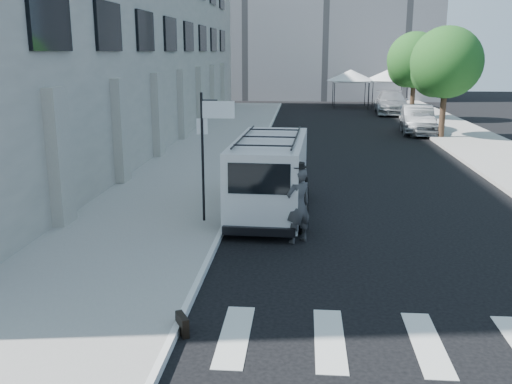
% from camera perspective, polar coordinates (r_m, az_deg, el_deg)
% --- Properties ---
extents(ground, '(120.00, 120.00, 0.00)m').
position_cam_1_polar(ground, '(12.65, 4.05, -7.93)').
color(ground, black).
rests_on(ground, ground).
extents(sidewalk_left, '(4.50, 48.00, 0.15)m').
position_cam_1_polar(sidewalk_left, '(28.46, -4.07, 4.51)').
color(sidewalk_left, gray).
rests_on(sidewalk_left, ground).
extents(sidewalk_right, '(4.00, 56.00, 0.15)m').
position_cam_1_polar(sidewalk_right, '(33.29, 20.33, 5.05)').
color(sidewalk_right, gray).
rests_on(sidewalk_right, ground).
extents(building_left, '(10.00, 44.00, 12.00)m').
position_cam_1_polar(building_left, '(31.95, -17.15, 15.64)').
color(building_left, gray).
rests_on(building_left, ground).
extents(sign_pole, '(1.03, 0.07, 3.50)m').
position_cam_1_polar(sign_pole, '(15.29, -4.54, 6.17)').
color(sign_pole, black).
rests_on(sign_pole, sidewalk_left).
extents(tree_near, '(3.80, 3.83, 6.03)m').
position_cam_1_polar(tree_near, '(32.75, 18.26, 11.95)').
color(tree_near, black).
rests_on(tree_near, ground).
extents(tree_far, '(3.80, 3.83, 6.03)m').
position_cam_1_polar(tree_far, '(41.57, 15.42, 12.41)').
color(tree_far, black).
rests_on(tree_far, ground).
extents(tent_left, '(4.00, 4.00, 3.20)m').
position_cam_1_polar(tent_left, '(49.94, 9.46, 11.43)').
color(tent_left, black).
rests_on(tent_left, ground).
extents(tent_right, '(4.00, 4.00, 3.20)m').
position_cam_1_polar(tent_right, '(50.79, 13.08, 11.30)').
color(tent_right, black).
rests_on(tent_right, ground).
extents(businessman, '(0.84, 0.79, 1.93)m').
position_cam_1_polar(businessman, '(14.24, 4.26, -1.33)').
color(businessman, '#39393C').
rests_on(businessman, ground).
extents(briefcase, '(0.32, 0.44, 0.34)m').
position_cam_1_polar(briefcase, '(10.05, -7.38, -13.00)').
color(briefcase, black).
rests_on(briefcase, ground).
extents(suitcase, '(0.39, 0.48, 1.17)m').
position_cam_1_polar(suitcase, '(15.39, 4.60, -2.71)').
color(suitcase, black).
rests_on(suitcase, ground).
extents(cargo_van, '(2.29, 6.00, 2.24)m').
position_cam_1_polar(cargo_van, '(16.85, 1.44, 1.78)').
color(cargo_van, silver).
rests_on(cargo_van, ground).
extents(parked_car_a, '(1.98, 4.23, 1.40)m').
position_cam_1_polar(parked_car_a, '(34.50, 16.08, 6.70)').
color(parked_car_a, gray).
rests_on(parked_car_a, ground).
extents(parked_car_b, '(2.18, 5.00, 1.60)m').
position_cam_1_polar(parked_car_b, '(35.21, 15.86, 7.01)').
color(parked_car_b, slate).
rests_on(parked_car_b, ground).
extents(parked_car_c, '(2.72, 5.96, 1.69)m').
position_cam_1_polar(parked_car_c, '(45.66, 13.37, 8.68)').
color(parked_car_c, '#989BA0').
rests_on(parked_car_c, ground).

